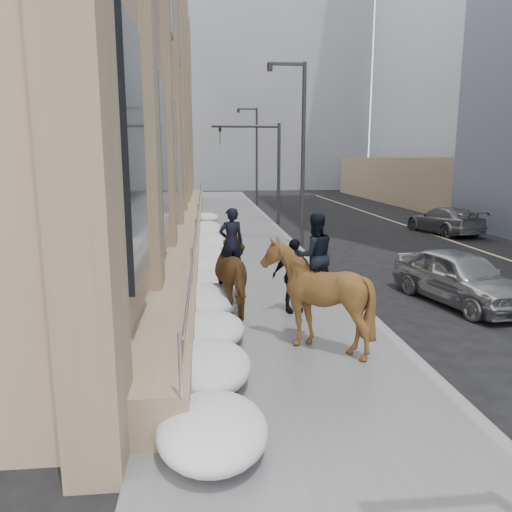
{
  "coord_description": "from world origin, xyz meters",
  "views": [
    {
      "loc": [
        -1.43,
        -8.1,
        3.98
      ],
      "look_at": [
        -0.27,
        3.4,
        1.7
      ],
      "focal_mm": 35.0,
      "sensor_mm": 36.0,
      "label": 1
    }
  ],
  "objects": [
    {
      "name": "snow_bank",
      "position": [
        -1.42,
        8.11,
        0.47
      ],
      "size": [
        1.7,
        18.1,
        0.76
      ],
      "color": "silver",
      "rests_on": "sidewalk"
    },
    {
      "name": "bg_building_far",
      "position": [
        -6.0,
        72.0,
        10.0
      ],
      "size": [
        24.0,
        12.0,
        20.0
      ],
      "primitive_type": "cube",
      "color": "gray",
      "rests_on": "ground"
    },
    {
      "name": "sidewalk",
      "position": [
        0.0,
        10.0,
        0.06
      ],
      "size": [
        5.0,
        80.0,
        0.12
      ],
      "primitive_type": "cube",
      "color": "#5A5A5D",
      "rests_on": "ground"
    },
    {
      "name": "mounted_horse_right",
      "position": [
        0.75,
        1.52,
        1.33
      ],
      "size": [
        2.08,
        2.28,
        2.78
      ],
      "rotation": [
        0.0,
        0.0,
        3.28
      ],
      "color": "#4E3316",
      "rests_on": "sidewalk"
    },
    {
      "name": "streetlight_far",
      "position": [
        2.74,
        34.0,
        4.58
      ],
      "size": [
        1.71,
        0.24,
        8.0
      ],
      "color": "#2D2D30",
      "rests_on": "ground"
    },
    {
      "name": "mounted_horse_left",
      "position": [
        -0.66,
        4.04,
        1.18
      ],
      "size": [
        1.57,
        2.52,
        2.65
      ],
      "rotation": [
        0.0,
        0.0,
        3.37
      ],
      "color": "#4A3016",
      "rests_on": "sidewalk"
    },
    {
      "name": "lane_line",
      "position": [
        10.5,
        10.0,
        0.01
      ],
      "size": [
        0.15,
        70.0,
        0.01
      ],
      "primitive_type": "cube",
      "color": "#BFB78C",
      "rests_on": "ground"
    },
    {
      "name": "limestone_building",
      "position": [
        -5.26,
        19.96,
        8.9
      ],
      "size": [
        6.1,
        44.0,
        18.0
      ],
      "color": "#91795F",
      "rests_on": "ground"
    },
    {
      "name": "car_grey",
      "position": [
        11.23,
        17.15,
        0.71
      ],
      "size": [
        2.78,
        5.18,
        1.43
      ],
      "primitive_type": "imported",
      "rotation": [
        0.0,
        0.0,
        3.31
      ],
      "color": "slate",
      "rests_on": "ground"
    },
    {
      "name": "streetlight_mid",
      "position": [
        2.74,
        14.0,
        4.58
      ],
      "size": [
        1.71,
        0.24,
        8.0
      ],
      "color": "#2D2D30",
      "rests_on": "ground"
    },
    {
      "name": "traffic_signal",
      "position": [
        2.07,
        22.0,
        4.0
      ],
      "size": [
        4.1,
        0.22,
        6.0
      ],
      "color": "#2D2D30",
      "rests_on": "ground"
    },
    {
      "name": "pedestrian",
      "position": [
        0.73,
        4.0,
        1.06
      ],
      "size": [
        1.18,
        0.69,
        1.88
      ],
      "primitive_type": "imported",
      "rotation": [
        0.0,
        0.0,
        0.23
      ],
      "color": "black",
      "rests_on": "sidewalk"
    },
    {
      "name": "car_silver",
      "position": [
        5.53,
        4.64,
        0.75
      ],
      "size": [
        2.69,
        4.68,
        1.5
      ],
      "primitive_type": "imported",
      "rotation": [
        0.0,
        0.0,
        0.22
      ],
      "color": "#999DA1",
      "rests_on": "ground"
    },
    {
      "name": "ground",
      "position": [
        0.0,
        0.0,
        0.0
      ],
      "size": [
        140.0,
        140.0,
        0.0
      ],
      "primitive_type": "plane",
      "color": "black",
      "rests_on": "ground"
    },
    {
      "name": "curb",
      "position": [
        2.62,
        10.0,
        0.06
      ],
      "size": [
        0.24,
        80.0,
        0.12
      ],
      "primitive_type": "cube",
      "color": "slate",
      "rests_on": "ground"
    },
    {
      "name": "bg_building_mid",
      "position": [
        4.0,
        60.0,
        14.0
      ],
      "size": [
        30.0,
        12.0,
        28.0
      ],
      "primitive_type": "cube",
      "color": "slate",
      "rests_on": "ground"
    }
  ]
}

